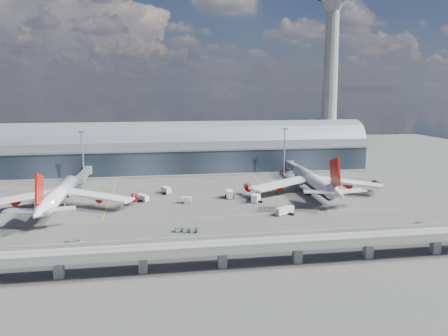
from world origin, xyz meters
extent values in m
plane|color=#474744|center=(0.00, 0.00, 0.00)|extent=(500.00, 500.00, 0.00)
cube|color=gold|center=(0.00, -10.00, 0.01)|extent=(200.00, 0.25, 0.01)
cube|color=gold|center=(0.00, 20.00, 0.01)|extent=(200.00, 0.25, 0.01)
cube|color=gold|center=(0.00, 50.00, 0.01)|extent=(200.00, 0.25, 0.01)
cube|color=gold|center=(-35.00, 30.00, 0.01)|extent=(0.25, 80.00, 0.01)
cube|color=gold|center=(35.00, 30.00, 0.01)|extent=(0.25, 80.00, 0.01)
cube|color=#1D2731|center=(0.00, 78.00, 7.00)|extent=(200.00, 28.00, 14.00)
cylinder|color=gray|center=(0.00, 78.00, 14.00)|extent=(200.00, 28.00, 28.00)
cube|color=gray|center=(0.00, 64.00, 14.00)|extent=(200.00, 1.00, 1.20)
cube|color=gray|center=(0.00, 78.00, 0.60)|extent=(200.00, 30.00, 1.20)
cube|color=gray|center=(85.00, 83.00, 4.00)|extent=(18.00, 18.00, 8.00)
cone|color=gray|center=(85.00, 83.00, 45.00)|extent=(10.00, 10.00, 90.00)
cone|color=gray|center=(85.00, 83.00, 92.00)|extent=(16.00, 16.00, 8.00)
cube|color=gray|center=(0.00, -55.00, 5.50)|extent=(220.00, 8.50, 1.20)
cube|color=gray|center=(0.00, -59.00, 6.60)|extent=(220.00, 0.40, 1.20)
cube|color=gray|center=(0.00, -51.00, 6.60)|extent=(220.00, 0.40, 1.20)
cube|color=gray|center=(0.00, -56.50, 6.15)|extent=(220.00, 0.12, 0.12)
cube|color=gray|center=(0.00, -53.50, 6.15)|extent=(220.00, 0.12, 0.12)
cube|color=gray|center=(-40.00, -55.00, 2.50)|extent=(2.20, 2.20, 5.00)
cube|color=gray|center=(-20.00, -55.00, 2.50)|extent=(2.20, 2.20, 5.00)
cube|color=gray|center=(0.00, -55.00, 2.50)|extent=(2.20, 2.20, 5.00)
cube|color=gray|center=(20.00, -55.00, 2.50)|extent=(2.20, 2.20, 5.00)
cube|color=gray|center=(40.00, -55.00, 2.50)|extent=(2.20, 2.20, 5.00)
cube|color=gray|center=(60.00, -55.00, 2.50)|extent=(2.20, 2.20, 5.00)
cylinder|color=gray|center=(-50.00, 55.00, 12.50)|extent=(0.70, 0.70, 25.00)
cube|color=gray|center=(-50.00, 55.00, 25.20)|extent=(3.00, 0.40, 1.00)
cylinder|color=gray|center=(50.00, 55.00, 12.50)|extent=(0.70, 0.70, 25.00)
cube|color=gray|center=(50.00, 55.00, 25.20)|extent=(3.00, 0.40, 1.00)
cylinder|color=white|center=(-52.98, 11.14, 5.48)|extent=(6.46, 46.97, 5.66)
cone|color=white|center=(-52.54, 37.23, 5.48)|extent=(5.78, 7.17, 5.66)
cone|color=white|center=(-53.46, -16.71, 6.19)|extent=(5.84, 10.70, 5.66)
cube|color=#A10E06|center=(-53.41, -14.06, 13.17)|extent=(0.80, 10.58, 11.70)
cube|color=white|center=(-67.81, 9.63, 4.77)|extent=(28.60, 19.24, 2.29)
cube|color=white|center=(-38.22, 9.12, 4.77)|extent=(28.35, 19.99, 2.29)
cylinder|color=#A10E06|center=(-68.32, 11.40, 3.18)|extent=(2.90, 4.47, 2.83)
cylinder|color=#A10E06|center=(-37.64, 10.88, 3.18)|extent=(2.90, 4.47, 2.83)
cylinder|color=#A10E06|center=(-24.49, 10.66, 3.18)|extent=(2.90, 4.47, 2.83)
cylinder|color=gray|center=(-52.70, 27.67, 1.33)|extent=(0.44, 0.44, 2.65)
cylinder|color=gray|center=(-55.87, 7.66, 1.33)|extent=(0.53, 0.53, 2.65)
cylinder|color=gray|center=(-50.22, 7.56, 1.33)|extent=(0.53, 0.53, 2.65)
cylinder|color=black|center=(-55.87, 7.66, 0.49)|extent=(1.97, 1.36, 1.33)
cylinder|color=black|center=(-50.22, 7.56, 0.49)|extent=(1.97, 1.36, 1.33)
cylinder|color=white|center=(52.33, 19.17, 5.70)|extent=(7.83, 46.97, 5.61)
cone|color=white|center=(53.58, 45.42, 5.70)|extent=(5.97, 7.99, 5.61)
cone|color=white|center=(50.99, -9.01, 6.48)|extent=(6.15, 11.86, 5.61)
cube|color=#A10E06|center=(51.13, -6.11, 13.83)|extent=(1.23, 11.58, 12.80)
cube|color=white|center=(37.12, 17.96, 4.93)|extent=(29.68, 19.45, 2.40)
cube|color=white|center=(67.37, 16.52, 4.93)|extent=(29.02, 21.55, 2.40)
cylinder|color=black|center=(52.33, 19.17, 4.16)|extent=(6.76, 42.14, 4.77)
cylinder|color=#A10E06|center=(36.65, 19.92, 3.19)|extent=(3.32, 4.98, 3.09)
cylinder|color=#A10E06|center=(23.21, 20.56, 3.19)|extent=(3.32, 4.98, 3.09)
cylinder|color=#A10E06|center=(68.02, 18.42, 3.19)|extent=(3.32, 4.98, 3.09)
cylinder|color=#A10E06|center=(81.46, 17.78, 3.19)|extent=(3.32, 4.98, 3.09)
cylinder|color=gray|center=(53.12, 35.64, 1.45)|extent=(0.48, 0.48, 2.90)
cylinder|color=gray|center=(49.06, 15.46, 1.45)|extent=(0.58, 0.58, 2.90)
cylinder|color=gray|center=(55.24, 15.16, 1.45)|extent=(0.58, 0.58, 2.90)
cylinder|color=black|center=(49.06, 15.46, 0.53)|extent=(2.19, 1.55, 1.45)
cylinder|color=black|center=(55.24, 15.16, 0.53)|extent=(2.19, 1.55, 1.45)
cube|color=gray|center=(-49.48, 52.00, 5.20)|extent=(3.00, 24.00, 3.00)
cube|color=gray|center=(-49.48, 40.00, 5.20)|extent=(3.60, 3.60, 3.40)
cylinder|color=gray|center=(-49.48, 64.00, 5.20)|extent=(4.40, 4.40, 4.00)
cylinder|color=gray|center=(-49.48, 40.00, 1.70)|extent=(0.50, 0.50, 3.40)
cylinder|color=black|center=(-49.48, 40.00, 0.35)|extent=(1.40, 0.80, 0.80)
cube|color=gray|center=(55.83, 50.00, 5.20)|extent=(3.00, 28.00, 3.00)
cube|color=gray|center=(55.83, 36.00, 5.20)|extent=(3.60, 3.60, 3.40)
cylinder|color=gray|center=(55.83, 64.00, 5.20)|extent=(4.40, 4.40, 4.00)
cylinder|color=gray|center=(55.83, 36.00, 1.70)|extent=(0.50, 0.50, 3.40)
cylinder|color=black|center=(55.83, 36.00, 0.35)|extent=(1.40, 0.80, 0.80)
cube|color=silver|center=(-21.45, 17.06, 1.45)|extent=(5.37, 6.37, 2.35)
cylinder|color=black|center=(-20.27, 18.71, 0.41)|extent=(2.31, 1.98, 0.81)
cylinder|color=black|center=(-22.62, 15.41, 0.41)|extent=(2.31, 1.98, 0.81)
cube|color=silver|center=(-4.13, 10.89, 1.36)|extent=(4.56, 2.79, 2.21)
cylinder|color=black|center=(-2.80, 11.18, 0.38)|extent=(1.19, 2.24, 0.77)
cylinder|color=black|center=(-5.46, 10.61, 0.38)|extent=(1.19, 2.24, 0.77)
cube|color=silver|center=(30.01, -11.27, 1.53)|extent=(7.74, 5.70, 2.49)
cylinder|color=black|center=(32.14, -12.48, 0.43)|extent=(1.93, 2.50, 0.86)
cylinder|color=black|center=(27.89, -10.06, 0.43)|extent=(1.93, 2.50, 0.86)
cube|color=silver|center=(23.94, 8.31, 1.77)|extent=(5.22, 7.06, 2.87)
cylinder|color=black|center=(23.00, 10.21, 0.50)|extent=(2.91, 2.12, 0.99)
cylinder|color=black|center=(24.89, 6.42, 0.50)|extent=(2.91, 2.12, 0.99)
cube|color=silver|center=(14.43, 16.30, 1.78)|extent=(3.10, 5.79, 2.89)
cylinder|color=black|center=(14.25, 18.07, 0.50)|extent=(2.87, 1.27, 1.00)
cylinder|color=black|center=(14.61, 14.53, 0.50)|extent=(2.87, 1.27, 1.00)
cube|color=silver|center=(-11.46, 28.83, 1.54)|extent=(4.22, 6.17, 2.50)
cylinder|color=black|center=(-10.77, 30.54, 0.43)|extent=(2.55, 1.71, 0.86)
cylinder|color=black|center=(-12.16, 27.12, 0.43)|extent=(2.55, 1.71, 0.86)
cube|color=gray|center=(-41.74, -33.10, 0.26)|extent=(2.84, 2.28, 0.31)
cube|color=#A1A1A6|center=(-41.74, -33.10, 1.08)|extent=(2.42, 2.07, 1.55)
cube|color=gray|center=(-39.17, -32.34, 0.26)|extent=(2.84, 2.28, 0.31)
cube|color=#A1A1A6|center=(-39.17, -32.34, 1.08)|extent=(2.42, 2.07, 1.55)
cube|color=gray|center=(-9.51, -24.86, 0.22)|extent=(2.42, 1.95, 0.26)
cube|color=#A1A1A6|center=(-9.51, -24.86, 0.92)|extent=(2.06, 1.77, 1.32)
cube|color=gray|center=(-7.33, -25.52, 0.22)|extent=(2.42, 1.95, 0.26)
cube|color=#A1A1A6|center=(-7.33, -25.52, 0.92)|extent=(2.06, 1.77, 1.32)
cube|color=gray|center=(-5.14, -26.18, 0.22)|extent=(2.42, 1.95, 0.26)
cube|color=#A1A1A6|center=(-5.14, -26.18, 0.92)|extent=(2.06, 1.77, 1.32)
cube|color=gray|center=(-2.96, -26.84, 0.22)|extent=(2.42, 1.95, 0.26)
cube|color=#A1A1A6|center=(-2.96, -26.84, 0.92)|extent=(2.06, 1.77, 1.32)
cube|color=gray|center=(62.76, -37.16, 0.26)|extent=(2.95, 2.69, 0.31)
cube|color=#A1A1A6|center=(62.76, -37.16, 1.07)|extent=(2.55, 2.39, 1.53)
cube|color=gray|center=(65.01, -35.75, 0.26)|extent=(2.95, 2.69, 0.31)
cube|color=#A1A1A6|center=(65.01, -35.75, 1.07)|extent=(2.55, 2.39, 1.53)
cube|color=gray|center=(67.26, -34.33, 0.26)|extent=(2.95, 2.69, 0.31)
cube|color=#A1A1A6|center=(67.26, -34.33, 1.07)|extent=(2.55, 2.39, 1.53)
cube|color=gray|center=(69.51, -32.92, 0.26)|extent=(2.95, 2.69, 0.31)
cube|color=#A1A1A6|center=(69.51, -32.92, 1.07)|extent=(2.55, 2.39, 1.53)
camera|label=1|loc=(-16.68, -159.39, 44.89)|focal=35.00mm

